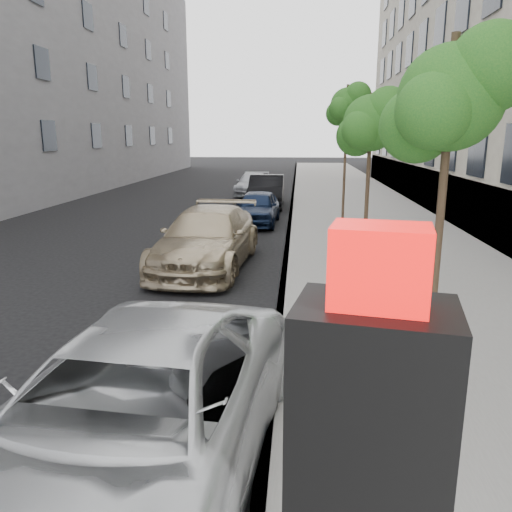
# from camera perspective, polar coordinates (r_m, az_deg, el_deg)

# --- Properties ---
(ground) EXTENTS (160.00, 160.00, 0.00)m
(ground) POSITION_cam_1_polar(r_m,az_deg,el_deg) (5.98, -11.46, -22.62)
(ground) COLOR black
(ground) RESTS_ON ground
(sidewalk) EXTENTS (6.40, 72.00, 0.14)m
(sidewalk) POSITION_cam_1_polar(r_m,az_deg,el_deg) (28.95, 10.45, 6.56)
(sidewalk) COLOR gray
(sidewalk) RESTS_ON ground
(curb) EXTENTS (0.15, 72.00, 0.14)m
(curb) POSITION_cam_1_polar(r_m,az_deg,el_deg) (28.81, 4.21, 6.71)
(curb) COLOR #9E9B93
(curb) RESTS_ON ground
(tree_near) EXTENTS (1.58, 1.38, 4.56)m
(tree_near) POSITION_cam_1_polar(r_m,az_deg,el_deg) (6.36, 21.58, 16.37)
(tree_near) COLOR #38281C
(tree_near) RESTS_ON sidewalk
(tree_mid) EXTENTS (1.69, 1.49, 4.50)m
(tree_mid) POSITION_cam_1_polar(r_m,az_deg,el_deg) (12.73, 13.11, 14.58)
(tree_mid) COLOR #38281C
(tree_mid) RESTS_ON sidewalk
(tree_far) EXTENTS (1.58, 1.38, 5.25)m
(tree_far) POSITION_cam_1_polar(r_m,az_deg,el_deg) (19.22, 10.46, 16.62)
(tree_far) COLOR #38281C
(tree_far) RESTS_ON sidewalk
(minivan) EXTENTS (3.13, 5.89, 1.58)m
(minivan) POSITION_cam_1_polar(r_m,az_deg,el_deg) (5.33, -13.94, -17.55)
(minivan) COLOR silver
(minivan) RESTS_ON ground
(suv) EXTENTS (2.58, 5.62, 1.59)m
(suv) POSITION_cam_1_polar(r_m,az_deg,el_deg) (13.56, -5.61, 2.00)
(suv) COLOR tan
(suv) RESTS_ON ground
(sedan_blue) EXTENTS (1.76, 4.06, 1.36)m
(sedan_blue) POSITION_cam_1_polar(r_m,az_deg,el_deg) (20.22, 0.17, 5.57)
(sedan_blue) COLOR #0F1B35
(sedan_blue) RESTS_ON ground
(sedan_black) EXTENTS (1.74, 4.83, 1.58)m
(sedan_black) POSITION_cam_1_polar(r_m,az_deg,el_deg) (25.15, 1.20, 7.40)
(sedan_black) COLOR black
(sedan_black) RESTS_ON ground
(sedan_rear) EXTENTS (2.00, 4.55, 1.30)m
(sedan_rear) POSITION_cam_1_polar(r_m,az_deg,el_deg) (30.46, -0.38, 8.22)
(sedan_rear) COLOR #A4A6AC
(sedan_rear) RESTS_ON ground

